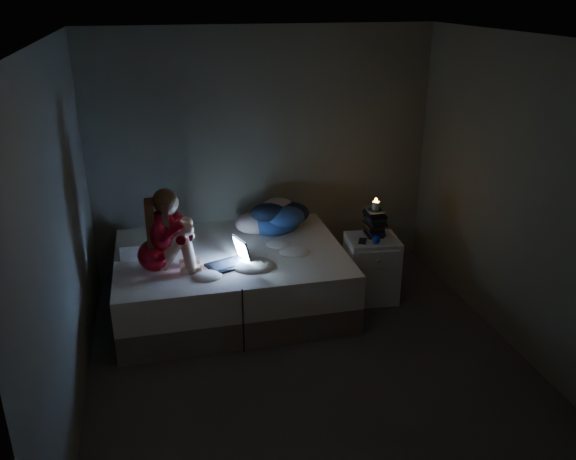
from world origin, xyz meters
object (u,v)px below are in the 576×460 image
object	(u,v)px
woman	(153,232)
candle	(376,208)
phone	(363,242)
bed	(231,279)
laptop	(227,253)
nightstand	(371,268)

from	to	relation	value
woman	candle	bearing A→B (deg)	6.57
woman	phone	size ratio (longest dim) A/B	5.50
bed	laptop	bearing A→B (deg)	-102.31
woman	bed	bearing A→B (deg)	23.78
bed	nightstand	xyz separation A→B (m)	(1.39, -0.15, 0.03)
bed	phone	size ratio (longest dim) A/B	15.35
laptop	phone	world-z (taller)	laptop
nightstand	candle	size ratio (longest dim) A/B	8.16
bed	phone	distance (m)	1.33
bed	woman	size ratio (longest dim) A/B	2.79
laptop	nightstand	size ratio (longest dim) A/B	0.55
bed	candle	xyz separation A→B (m)	(1.42, -0.08, 0.65)
bed	woman	world-z (taller)	woman
laptop	bed	bearing A→B (deg)	57.85
candle	phone	world-z (taller)	candle
bed	nightstand	size ratio (longest dim) A/B	3.29
bed	candle	size ratio (longest dim) A/B	26.87
bed	phone	bearing A→B (deg)	-9.71
laptop	woman	bearing A→B (deg)	158.09
woman	candle	distance (m)	2.13
woman	nightstand	size ratio (longest dim) A/B	1.18
laptop	candle	size ratio (longest dim) A/B	4.53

